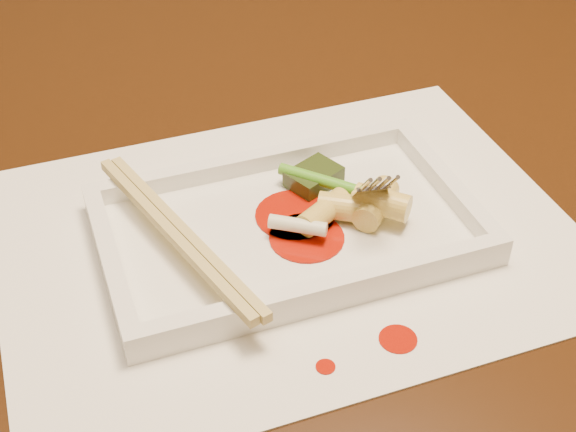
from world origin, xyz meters
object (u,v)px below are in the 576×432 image
object	(u,v)px
table	(224,216)
plate_base	(288,231)
fork	(375,106)
placemat	(288,236)
chopstick_a	(172,234)

from	to	relation	value
table	plate_base	distance (m)	0.19
fork	placemat	bearing A→B (deg)	-165.58
placemat	fork	distance (m)	0.11
chopstick_a	placemat	bearing A→B (deg)	0.00
placemat	chopstick_a	size ratio (longest dim) A/B	2.03
fork	plate_base	bearing A→B (deg)	-165.58
placemat	plate_base	bearing A→B (deg)	0.00
placemat	plate_base	size ratio (longest dim) A/B	1.54
plate_base	fork	distance (m)	0.11
plate_base	chopstick_a	size ratio (longest dim) A/B	1.32
table	placemat	distance (m)	0.19
table	placemat	bearing A→B (deg)	-88.03
chopstick_a	fork	world-z (taller)	fork
plate_base	fork	xyz separation A→B (m)	(0.07, 0.02, 0.08)
table	fork	bearing A→B (deg)	-61.82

